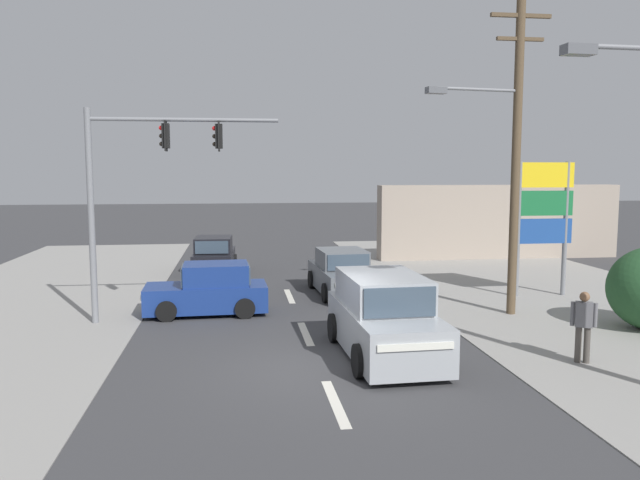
{
  "coord_description": "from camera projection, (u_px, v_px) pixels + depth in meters",
  "views": [
    {
      "loc": [
        -1.78,
        -13.03,
        4.29
      ],
      "look_at": [
        0.52,
        4.0,
        2.38
      ],
      "focal_mm": 35.0,
      "sensor_mm": 36.0,
      "label": 1
    }
  ],
  "objects": [
    {
      "name": "ground_plane",
      "position": [
        321.0,
        369.0,
        13.54
      ],
      "size": [
        140.0,
        140.0,
        0.0
      ],
      "primitive_type": "plane",
      "color": "#3A3A3D"
    },
    {
      "name": "lane_dash_near",
      "position": [
        335.0,
        403.0,
        11.57
      ],
      "size": [
        0.2,
        2.4,
        0.01
      ],
      "primitive_type": "cube",
      "color": "silver",
      "rests_on": "ground"
    },
    {
      "name": "lane_dash_mid",
      "position": [
        305.0,
        333.0,
        16.5
      ],
      "size": [
        0.2,
        2.4,
        0.01
      ],
      "primitive_type": "cube",
      "color": "silver",
      "rests_on": "ground"
    },
    {
      "name": "lane_dash_far",
      "position": [
        289.0,
        296.0,
        21.42
      ],
      "size": [
        0.2,
        2.4,
        0.01
      ],
      "primitive_type": "cube",
      "color": "silver",
      "rests_on": "ground"
    },
    {
      "name": "utility_pole_midground_right",
      "position": [
        512.0,
        149.0,
        18.14
      ],
      "size": [
        3.77,
        0.66,
        9.14
      ],
      "color": "brown",
      "rests_on": "ground"
    },
    {
      "name": "traffic_signal_mast",
      "position": [
        138.0,
        176.0,
        17.29
      ],
      "size": [
        5.29,
        0.46,
        6.0
      ],
      "color": "slate",
      "rests_on": "ground"
    },
    {
      "name": "shopping_plaza_sign",
      "position": [
        543.0,
        210.0,
        21.09
      ],
      "size": [
        2.1,
        0.16,
        4.6
      ],
      "color": "slate",
      "rests_on": "ground"
    },
    {
      "name": "shopfront_wall_far",
      "position": [
        499.0,
        222.0,
        30.56
      ],
      "size": [
        12.0,
        1.0,
        3.6
      ],
      "primitive_type": "cube",
      "color": "#A39384",
      "rests_on": "ground"
    },
    {
      "name": "hatchback_oncoming_mid",
      "position": [
        209.0,
        291.0,
        18.71
      ],
      "size": [
        3.69,
        1.87,
        1.53
      ],
      "color": "navy",
      "rests_on": "ground"
    },
    {
      "name": "hatchback_kerbside_parked",
      "position": [
        214.0,
        256.0,
        26.41
      ],
      "size": [
        1.9,
        3.7,
        1.53
      ],
      "color": "black",
      "rests_on": "ground"
    },
    {
      "name": "suv_crossing_left",
      "position": [
        384.0,
        318.0,
        14.47
      ],
      "size": [
        2.18,
        4.6,
        1.9
      ],
      "color": "#A3A8AD",
      "rests_on": "ground"
    },
    {
      "name": "sedan_receding_far",
      "position": [
        342.0,
        274.0,
        21.75
      ],
      "size": [
        2.08,
        4.32,
        1.56
      ],
      "color": "slate",
      "rests_on": "ground"
    },
    {
      "name": "pedestrian_at_kerb",
      "position": [
        583.0,
        323.0,
        13.84
      ],
      "size": [
        0.51,
        0.36,
        1.63
      ],
      "color": "#47423D",
      "rests_on": "ground"
    }
  ]
}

